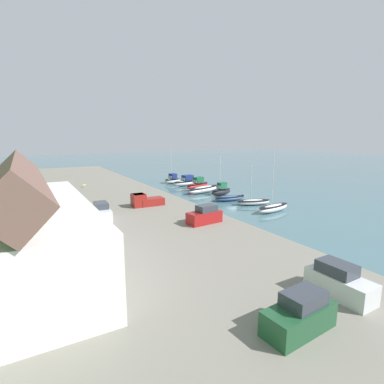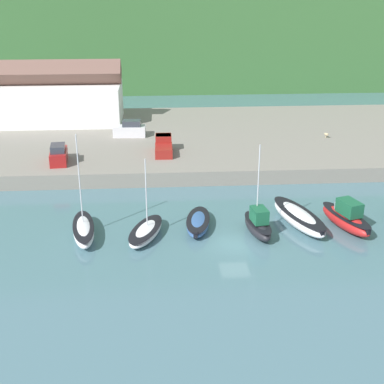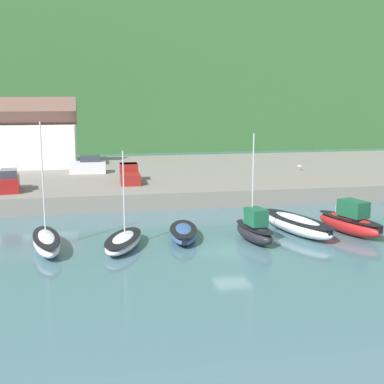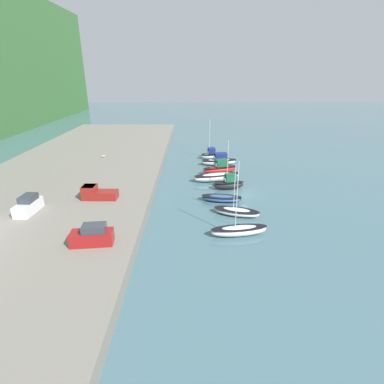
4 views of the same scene
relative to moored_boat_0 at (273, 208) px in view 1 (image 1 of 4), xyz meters
name	(u,v)px [view 1 (image 1 of 4)]	position (x,y,z in m)	size (l,w,h in m)	color
ground_plane	(234,196)	(13.00, -2.28, -0.65)	(320.00, 320.00, 0.00)	#476B75
quay_promenade	(81,210)	(13.00, 26.89, 0.17)	(117.35, 30.95, 1.64)	gray
harbor_clubhouse	(22,232)	(-8.86, 34.44, 4.16)	(21.06, 9.31, 8.88)	white
moored_boat_0	(273,208)	(0.00, 0.00, 0.00)	(2.84, 7.04, 9.12)	silver
moored_boat_1	(253,202)	(5.39, -0.48, -0.13)	(4.03, 6.57, 7.05)	silver
moored_boat_2	(229,198)	(10.08, 1.12, -0.14)	(2.95, 6.24, 0.96)	#33568E
moored_boat_3	(221,191)	(15.20, -0.60, 0.31)	(2.50, 5.33, 8.13)	black
moored_boat_4	(203,189)	(19.27, 1.12, 0.09)	(4.55, 8.71, 1.40)	white
moored_boat_5	(198,185)	(23.34, 0.16, 0.37)	(3.82, 6.90, 2.77)	red
moored_boat_6	(187,182)	(29.14, -0.22, 0.26)	(3.27, 7.51, 2.53)	silver
moored_boat_7	(172,180)	(33.97, 1.30, 0.26)	(2.95, 4.60, 8.76)	white
parked_car_0	(102,212)	(3.01, 25.99, 1.91)	(4.28, 2.00, 2.16)	silver
parked_car_1	(300,315)	(-24.04, 21.92, 1.91)	(2.09, 4.31, 2.16)	#1E4C2D
parked_car_2	(339,282)	(-22.81, 16.80, 1.91)	(4.24, 1.90, 2.16)	silver
parked_car_3	(205,215)	(-4.53, 15.67, 1.91)	(2.24, 4.37, 2.16)	maroon
pickup_truck_0	(145,201)	(7.31, 18.70, 1.81)	(2.04, 4.74, 1.90)	maroon
dog_on_quay	(84,185)	(28.56, 23.62, 1.45)	(0.55, 0.88, 0.68)	tan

